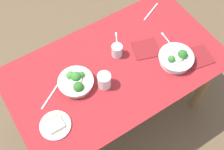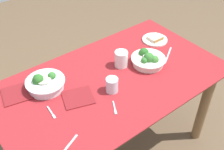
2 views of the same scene
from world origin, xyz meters
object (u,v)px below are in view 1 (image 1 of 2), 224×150
at_px(napkin_folded_upper, 146,49).
at_px(napkin_folded_lower, 198,57).
at_px(table_knife_right, 151,12).
at_px(broccoli_bowl_near, 76,82).
at_px(fork_by_near_bowl, 165,37).
at_px(water_glass_center, 104,81).
at_px(table_knife_left, 50,96).
at_px(fork_by_far_bowl, 116,37).
at_px(broccoli_bowl_far, 177,58).
at_px(bread_side_plate, 55,125).
at_px(water_glass_side, 117,51).

distance_m(napkin_folded_upper, napkin_folded_lower, 0.35).
bearing_deg(napkin_folded_lower, table_knife_right, -88.03).
height_order(broccoli_bowl_near, fork_by_near_bowl, broccoli_bowl_near).
height_order(water_glass_center, table_knife_left, water_glass_center).
distance_m(broccoli_bowl_near, fork_by_near_bowl, 0.70).
relative_size(fork_by_far_bowl, fork_by_near_bowl, 0.94).
distance_m(broccoli_bowl_near, fork_by_far_bowl, 0.45).
bearing_deg(broccoli_bowl_far, fork_by_far_bowl, -60.07).
xyz_separation_m(fork_by_far_bowl, napkin_folded_lower, (-0.36, 0.43, 0.00)).
xyz_separation_m(bread_side_plate, water_glass_side, (-0.57, -0.23, 0.03)).
height_order(broccoli_bowl_near, napkin_folded_upper, broccoli_bowl_near).
distance_m(table_knife_right, napkin_folded_lower, 0.49).
bearing_deg(bread_side_plate, fork_by_near_bowl, -169.44).
distance_m(broccoli_bowl_near, table_knife_left, 0.18).
xyz_separation_m(fork_by_far_bowl, napkin_folded_upper, (-0.11, 0.19, 0.00)).
relative_size(water_glass_side, table_knife_right, 0.44).
bearing_deg(table_knife_right, fork_by_near_bowl, -127.93).
height_order(fork_by_far_bowl, table_knife_right, same).
xyz_separation_m(bread_side_plate, fork_by_far_bowl, (-0.65, -0.35, -0.01)).
relative_size(bread_side_plate, table_knife_left, 0.92).
relative_size(broccoli_bowl_far, fork_by_far_bowl, 2.48).
xyz_separation_m(water_glass_center, fork_by_near_bowl, (-0.55, -0.10, -0.05)).
xyz_separation_m(broccoli_bowl_far, table_knife_right, (-0.13, -0.44, -0.04)).
height_order(broccoli_bowl_far, fork_by_near_bowl, broccoli_bowl_far).
xyz_separation_m(table_knife_left, table_knife_right, (-0.93, -0.23, 0.00)).
relative_size(broccoli_bowl_far, water_glass_center, 2.18).
height_order(broccoli_bowl_far, napkin_folded_upper, broccoli_bowl_far).
height_order(water_glass_side, fork_by_far_bowl, water_glass_side).
bearing_deg(fork_by_far_bowl, water_glass_center, 164.45).
bearing_deg(table_knife_left, table_knife_right, 162.08).
height_order(water_glass_center, water_glass_side, water_glass_center).
bearing_deg(water_glass_center, napkin_folded_upper, -167.64).
xyz_separation_m(broccoli_bowl_near, table_knife_left, (0.17, -0.02, -0.03)).
bearing_deg(fork_by_far_bowl, broccoli_bowl_far, -121.29).
height_order(broccoli_bowl_far, water_glass_side, broccoli_bowl_far).
relative_size(bread_side_plate, napkin_folded_lower, 1.02).
bearing_deg(fork_by_near_bowl, napkin_folded_upper, 99.24).
height_order(broccoli_bowl_near, water_glass_center, water_glass_center).
xyz_separation_m(water_glass_side, fork_by_far_bowl, (-0.08, -0.12, -0.04)).
bearing_deg(napkin_folded_upper, fork_by_far_bowl, -59.66).
bearing_deg(fork_by_near_bowl, water_glass_side, 86.04).
xyz_separation_m(fork_by_near_bowl, napkin_folded_upper, (0.17, 0.01, 0.00)).
relative_size(water_glass_center, fork_by_far_bowl, 1.14).
xyz_separation_m(broccoli_bowl_far, broccoli_bowl_near, (0.63, -0.20, -0.00)).
height_order(broccoli_bowl_near, napkin_folded_lower, broccoli_bowl_near).
bearing_deg(table_knife_right, water_glass_center, -174.76).
distance_m(broccoli_bowl_far, napkin_folded_upper, 0.22).
relative_size(water_glass_center, fork_by_near_bowl, 1.07).
relative_size(table_knife_left, napkin_folded_upper, 1.18).
relative_size(water_glass_side, fork_by_far_bowl, 0.96).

